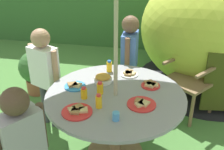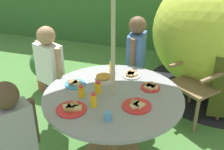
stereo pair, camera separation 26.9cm
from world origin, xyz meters
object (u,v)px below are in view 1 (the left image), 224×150
object	(u,v)px
snack_bowl	(103,79)
plate_far_left	(141,104)
plate_mid_left	(75,86)
juice_bottle_mid_right	(99,101)
wooden_chair	(195,70)
dome_tent	(213,29)
plate_center_back	(129,74)
garden_table	(115,109)
juice_bottle_far_right	(84,93)
child_in_grey_shirt	(22,139)
cup_near	(116,116)
plate_near_left	(77,111)
child_in_blue_shirt	(130,51)
child_in_white_shirt	(44,67)
potted_plant	(35,70)
juice_bottle_near_right	(100,88)
plate_center_front	(151,85)
juice_bottle_front_edge	(109,66)

from	to	relation	value
snack_bowl	plate_far_left	xyz separation A→B (m)	(0.41, -0.34, -0.03)
plate_mid_left	juice_bottle_mid_right	bearing A→B (deg)	-44.17
wooden_chair	dome_tent	size ratio (longest dim) A/B	0.44
wooden_chair	plate_mid_left	world-z (taller)	wooden_chair
plate_center_back	plate_far_left	bearing A→B (deg)	-71.57
garden_table	juice_bottle_far_right	xyz separation A→B (m)	(-0.26, -0.11, 0.21)
child_in_grey_shirt	plate_center_back	world-z (taller)	child_in_grey_shirt
plate_center_back	cup_near	bearing A→B (deg)	-89.83
garden_table	plate_near_left	xyz separation A→B (m)	(-0.26, -0.33, 0.17)
child_in_blue_shirt	child_in_white_shirt	distance (m)	1.02
child_in_blue_shirt	cup_near	xyz separation A→B (m)	(0.07, -1.30, -0.02)
child_in_blue_shirt	plate_near_left	bearing A→B (deg)	-11.66
plate_center_back	plate_near_left	world-z (taller)	same
child_in_blue_shirt	juice_bottle_mid_right	xyz separation A→B (m)	(-0.11, -1.15, 0.01)
garden_table	snack_bowl	world-z (taller)	snack_bowl
dome_tent	plate_far_left	distance (m)	2.07
plate_near_left	dome_tent	bearing A→B (deg)	57.95
dome_tent	plate_center_back	xyz separation A→B (m)	(-0.99, -1.36, -0.11)
potted_plant	juice_bottle_far_right	bearing A→B (deg)	-47.48
plate_far_left	juice_bottle_near_right	xyz separation A→B (m)	(-0.39, 0.12, 0.04)
dome_tent	plate_center_front	world-z (taller)	dome_tent
garden_table	juice_bottle_near_right	xyz separation A→B (m)	(-0.14, -0.01, 0.21)
wooden_chair	potted_plant	xyz separation A→B (m)	(-2.09, 0.04, -0.21)
wooden_chair	juice_bottle_front_edge	world-z (taller)	wooden_chair
plate_center_back	plate_far_left	size ratio (longest dim) A/B	0.73
wooden_chair	juice_bottle_mid_right	xyz separation A→B (m)	(-0.89, -1.22, 0.22)
wooden_chair	juice_bottle_near_right	world-z (taller)	wooden_chair
child_in_grey_shirt	snack_bowl	distance (m)	1.05
child_in_blue_shirt	plate_near_left	xyz separation A→B (m)	(-0.27, -1.25, -0.04)
plate_center_front	child_in_grey_shirt	bearing A→B (deg)	-130.71
garden_table	child_in_blue_shirt	xyz separation A→B (m)	(0.01, 0.92, 0.21)
garden_table	plate_near_left	size ratio (longest dim) A/B	5.03
potted_plant	juice_bottle_front_edge	size ratio (longest dim) A/B	4.86
dome_tent	juice_bottle_mid_right	bearing A→B (deg)	-127.64
child_in_blue_shirt	plate_center_front	size ratio (longest dim) A/B	6.57
wooden_chair	potted_plant	world-z (taller)	wooden_chair
potted_plant	plate_far_left	distance (m)	1.97
garden_table	juice_bottle_near_right	size ratio (longest dim) A/B	10.86
dome_tent	potted_plant	xyz separation A→B (m)	(-2.36, -0.75, -0.49)
child_in_grey_shirt	snack_bowl	size ratio (longest dim) A/B	6.38
juice_bottle_front_edge	juice_bottle_mid_right	bearing A→B (deg)	-86.00
potted_plant	snack_bowl	xyz separation A→B (m)	(1.14, -0.80, 0.40)
garden_table	child_in_white_shirt	distance (m)	0.94
plate_near_left	child_in_white_shirt	bearing A→B (deg)	130.24
plate_center_front	juice_bottle_front_edge	size ratio (longest dim) A/B	1.45
plate_mid_left	juice_bottle_near_right	bearing A→B (deg)	-15.65
wooden_chair	plate_center_back	distance (m)	0.94
plate_center_back	juice_bottle_near_right	world-z (taller)	juice_bottle_near_right
wooden_chair	plate_near_left	xyz separation A→B (m)	(-1.05, -1.32, 0.17)
plate_center_back	juice_bottle_mid_right	distance (m)	0.67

